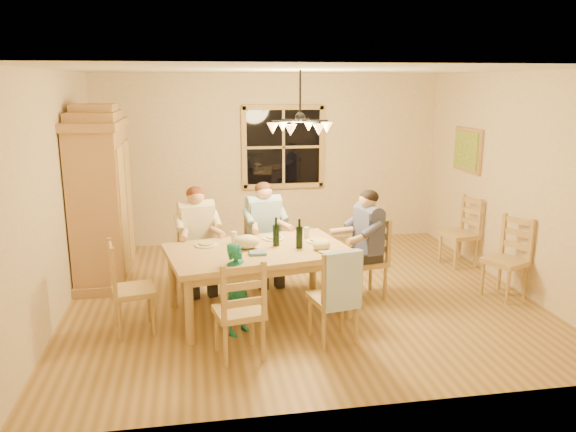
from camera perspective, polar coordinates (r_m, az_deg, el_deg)
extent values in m
plane|color=olive|center=(7.01, 1.15, -8.01)|extent=(5.50, 5.50, 0.00)
cube|color=white|center=(6.53, 1.26, 14.63)|extent=(5.50, 5.00, 0.02)
cube|color=#CBB390|center=(9.08, -1.77, 5.76)|extent=(5.50, 0.02, 2.70)
cube|color=#CBB390|center=(6.70, -22.59, 1.95)|extent=(0.02, 5.00, 2.70)
cube|color=#CBB390|center=(7.64, 21.94, 3.32)|extent=(0.02, 5.00, 2.70)
cube|color=black|center=(9.06, -0.49, 7.02)|extent=(1.20, 0.03, 1.20)
cube|color=#A28147|center=(9.04, -0.47, 7.01)|extent=(1.30, 0.06, 1.30)
cube|color=#A67448|center=(8.63, 17.80, 6.39)|extent=(0.04, 0.78, 0.64)
cube|color=#1E6B2D|center=(8.61, 17.62, 6.39)|extent=(0.02, 0.68, 0.54)
cylinder|color=black|center=(6.53, 1.25, 12.30)|extent=(0.02, 0.02, 0.53)
sphere|color=black|center=(6.54, 1.24, 9.98)|extent=(0.12, 0.12, 0.12)
cylinder|color=black|center=(6.57, 2.62, 9.64)|extent=(0.34, 0.02, 0.02)
cone|color=#FFB259|center=(6.61, 3.99, 8.95)|extent=(0.13, 0.13, 0.12)
cylinder|color=black|center=(6.69, 1.69, 9.71)|extent=(0.19, 0.31, 0.02)
cone|color=#FFB259|center=(6.85, 2.12, 9.12)|extent=(0.13, 0.13, 0.12)
cylinder|color=black|center=(6.66, 0.32, 9.70)|extent=(0.19, 0.31, 0.02)
cone|color=#FFB259|center=(6.79, -0.56, 9.10)|extent=(0.13, 0.13, 0.12)
cylinder|color=black|center=(6.51, -0.17, 9.61)|extent=(0.34, 0.02, 0.02)
cone|color=#FFB259|center=(6.49, -1.58, 8.89)|extent=(0.13, 0.13, 0.12)
cylinder|color=black|center=(6.39, 0.76, 9.54)|extent=(0.19, 0.31, 0.02)
cone|color=#FFB259|center=(6.25, 0.25, 8.71)|extent=(0.13, 0.13, 0.12)
cylinder|color=black|center=(6.42, 2.18, 9.55)|extent=(0.19, 0.31, 0.02)
cone|color=#FFB259|center=(6.31, 3.15, 8.74)|extent=(0.13, 0.13, 0.12)
cube|color=#A67448|center=(7.67, -18.43, 0.97)|extent=(0.60, 1.30, 2.00)
cube|color=#A67448|center=(7.52, -19.02, 8.80)|extent=(0.66, 1.40, 0.10)
cube|color=#A67448|center=(7.52, -19.08, 9.56)|extent=(0.58, 1.00, 0.12)
cube|color=#A67448|center=(7.51, -19.14, 10.32)|extent=(0.52, 0.55, 0.10)
cube|color=#A28147|center=(7.31, -16.40, 0.52)|extent=(0.03, 0.55, 1.60)
cube|color=#A28147|center=(7.95, -15.88, 1.57)|extent=(0.03, 0.55, 1.60)
cube|color=#A67448|center=(7.91, -17.92, -5.69)|extent=(0.66, 1.40, 0.12)
cube|color=tan|center=(6.27, -3.06, -3.60)|extent=(2.16, 1.56, 0.06)
cube|color=#A28147|center=(6.29, -3.05, -4.30)|extent=(1.99, 1.38, 0.10)
cylinder|color=#A28147|center=(5.74, -10.00, -9.49)|extent=(0.09, 0.09, 0.70)
cylinder|color=#A28147|center=(6.27, 6.19, -7.33)|extent=(0.09, 0.09, 0.70)
cylinder|color=#A28147|center=(6.66, -11.66, -6.27)|extent=(0.09, 0.09, 0.70)
cylinder|color=#A28147|center=(7.13, 2.54, -4.68)|extent=(0.09, 0.09, 0.70)
cube|color=#A28147|center=(7.09, -9.13, -4.08)|extent=(0.51, 0.50, 0.06)
cube|color=#A28147|center=(7.02, -9.21, -1.97)|extent=(0.38, 0.12, 0.54)
cube|color=#A28147|center=(7.31, -2.40, -3.39)|extent=(0.51, 0.50, 0.06)
cube|color=#A28147|center=(7.23, -2.42, -1.34)|extent=(0.38, 0.12, 0.54)
cube|color=#A28147|center=(5.39, -5.01, -9.71)|extent=(0.51, 0.50, 0.06)
cube|color=#A28147|center=(5.29, -5.07, -7.02)|extent=(0.38, 0.12, 0.54)
cube|color=#A28147|center=(5.71, 4.62, -8.33)|extent=(0.51, 0.50, 0.06)
cube|color=#A28147|center=(5.62, 4.67, -5.78)|extent=(0.38, 0.12, 0.54)
cube|color=#A28147|center=(6.11, -15.43, -7.33)|extent=(0.50, 0.51, 0.06)
cube|color=#A28147|center=(6.02, -15.59, -4.92)|extent=(0.12, 0.38, 0.54)
cube|color=#A28147|center=(6.87, 7.92, -4.62)|extent=(0.50, 0.51, 0.06)
cube|color=#A28147|center=(6.79, 8.00, -2.45)|extent=(0.12, 0.38, 0.54)
cube|color=beige|center=(6.99, -9.25, -1.03)|extent=(0.43, 0.29, 0.52)
cube|color=#262328|center=(7.07, -9.16, -3.46)|extent=(0.45, 0.49, 0.14)
sphere|color=tan|center=(6.90, -9.37, 2.03)|extent=(0.21, 0.21, 0.21)
ellipsoid|color=#592614|center=(6.90, -9.38, 2.27)|extent=(0.22, 0.22, 0.17)
cube|color=#306184|center=(7.20, -2.43, -0.42)|extent=(0.43, 0.29, 0.52)
cube|color=#262328|center=(7.28, -2.41, -2.79)|extent=(0.45, 0.49, 0.14)
sphere|color=tan|center=(7.12, -2.46, 2.55)|extent=(0.21, 0.21, 0.21)
ellipsoid|color=#381E11|center=(7.12, -2.46, 2.79)|extent=(0.22, 0.22, 0.17)
cube|color=#44486C|center=(6.76, 8.03, -1.48)|extent=(0.29, 0.43, 0.52)
cube|color=#262328|center=(6.85, 7.95, -3.98)|extent=(0.49, 0.45, 0.14)
sphere|color=tan|center=(6.67, 8.14, 1.68)|extent=(0.21, 0.21, 0.21)
ellipsoid|color=black|center=(6.67, 8.15, 1.93)|extent=(0.22, 0.22, 0.17)
cube|color=#A5C1E0|center=(5.47, 5.53, -6.58)|extent=(0.39, 0.17, 0.58)
cylinder|color=black|center=(6.32, -1.22, -1.61)|extent=(0.08, 0.08, 0.33)
cylinder|color=black|center=(6.24, 1.16, -1.80)|extent=(0.08, 0.08, 0.33)
cylinder|color=white|center=(6.43, -8.29, -2.93)|extent=(0.26, 0.26, 0.02)
cylinder|color=white|center=(6.63, -1.45, -2.28)|extent=(0.26, 0.26, 0.02)
cylinder|color=white|center=(6.52, 3.01, -2.57)|extent=(0.26, 0.26, 0.02)
cylinder|color=silver|center=(6.46, -5.51, -2.20)|extent=(0.06, 0.06, 0.14)
cylinder|color=silver|center=(6.63, 1.88, -1.73)|extent=(0.06, 0.06, 0.14)
ellipsoid|color=#CDC188|center=(6.21, 3.41, -2.94)|extent=(0.20, 0.20, 0.11)
cube|color=#557F9C|center=(6.06, -3.09, -3.77)|extent=(0.20, 0.17, 0.03)
ellipsoid|color=beige|center=(6.26, -4.22, -2.63)|extent=(0.28, 0.22, 0.15)
imported|color=#186F65|center=(5.86, -5.12, -7.39)|extent=(0.42, 0.42, 0.97)
cube|color=#A28147|center=(7.30, 21.21, -4.34)|extent=(0.56, 0.57, 0.06)
cube|color=#A28147|center=(7.23, 21.39, -2.30)|extent=(0.20, 0.37, 0.54)
cube|color=#A28147|center=(8.33, 16.96, -1.86)|extent=(0.49, 0.51, 0.06)
cube|color=#A28147|center=(8.26, 17.09, -0.05)|extent=(0.12, 0.38, 0.54)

